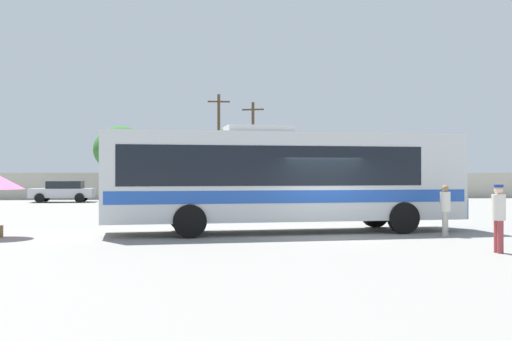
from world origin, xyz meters
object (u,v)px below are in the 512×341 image
object	(u,v)px
parked_car_third_black	(233,190)
roadside_tree_left	(121,149)
coach_bus_silver_blue	(281,176)
roadside_tree_midleft	(227,147)
passenger_waiting_on_apron	(499,214)
parked_car_second_black	(151,191)
utility_pole_far	(219,144)
parked_car_rightmost_grey	(345,190)
utility_pole_near	(253,148)
attendant_by_bus_door	(445,207)
parked_car_leftmost_silver	(63,191)

from	to	relation	value
parked_car_third_black	roadside_tree_left	distance (m)	12.41
coach_bus_silver_blue	roadside_tree_midleft	size ratio (longest dim) A/B	2.12
passenger_waiting_on_apron	roadside_tree_left	world-z (taller)	roadside_tree_left
parked_car_second_black	roadside_tree_midleft	distance (m)	11.91
passenger_waiting_on_apron	utility_pole_far	size ratio (longest dim) A/B	0.20
parked_car_rightmost_grey	utility_pole_near	world-z (taller)	utility_pole_near
parked_car_second_black	utility_pole_near	bearing A→B (deg)	44.49
parked_car_rightmost_grey	roadside_tree_left	xyz separation A→B (m)	(-16.84, 8.27, 3.13)
parked_car_second_black	parked_car_third_black	bearing A→B (deg)	7.62
attendant_by_bus_door	roadside_tree_midleft	bearing A→B (deg)	99.06
passenger_waiting_on_apron	utility_pole_far	bearing A→B (deg)	99.38
attendant_by_bus_door	utility_pole_near	size ratio (longest dim) A/B	0.21
attendant_by_bus_door	utility_pole_far	size ratio (longest dim) A/B	0.19
parked_car_rightmost_grey	parked_car_third_black	bearing A→B (deg)	179.26
parked_car_leftmost_silver	utility_pole_near	distance (m)	15.75
parked_car_second_black	attendant_by_bus_door	bearing A→B (deg)	-65.06
parked_car_second_black	roadside_tree_left	xyz separation A→B (m)	(-3.10, 8.92, 3.16)
attendant_by_bus_door	passenger_waiting_on_apron	world-z (taller)	passenger_waiting_on_apron
parked_car_second_black	parked_car_rightmost_grey	bearing A→B (deg)	2.74
parked_car_leftmost_silver	utility_pole_far	xyz separation A→B (m)	(10.90, 6.93, 3.62)
coach_bus_silver_blue	passenger_waiting_on_apron	bearing A→B (deg)	-50.89
parked_car_third_black	parked_car_leftmost_silver	bearing A→B (deg)	-179.01
parked_car_third_black	utility_pole_near	distance (m)	7.84
parked_car_leftmost_silver	parked_car_third_black	bearing A→B (deg)	0.99
roadside_tree_midleft	parked_car_rightmost_grey	bearing A→B (deg)	-48.92
parked_car_third_black	roadside_tree_midleft	world-z (taller)	roadside_tree_midleft
utility_pole_near	roadside_tree_left	distance (m)	10.90
parked_car_leftmost_silver	roadside_tree_left	distance (m)	9.40
attendant_by_bus_door	roadside_tree_left	bearing A→B (deg)	113.41
attendant_by_bus_door	parked_car_leftmost_silver	distance (m)	29.71
utility_pole_near	coach_bus_silver_blue	bearing A→B (deg)	-93.27
utility_pole_far	parked_car_rightmost_grey	bearing A→B (deg)	-37.73
coach_bus_silver_blue	parked_car_second_black	xyz separation A→B (m)	(-6.02, 22.06, -1.12)
parked_car_leftmost_silver	utility_pole_near	world-z (taller)	utility_pole_near
parked_car_rightmost_grey	roadside_tree_left	size ratio (longest dim) A/B	0.69
coach_bus_silver_blue	passenger_waiting_on_apron	distance (m)	7.55
attendant_by_bus_door	parked_car_rightmost_grey	size ratio (longest dim) A/B	0.40
parked_car_second_black	roadside_tree_midleft	bearing A→B (deg)	60.08
utility_pole_far	roadside_tree_left	xyz separation A→B (m)	(-8.00, 1.43, -0.45)
attendant_by_bus_door	utility_pole_far	xyz separation A→B (m)	(-6.15, 31.27, 3.48)
attendant_by_bus_door	roadside_tree_left	size ratio (longest dim) A/B	0.28
passenger_waiting_on_apron	utility_pole_near	distance (m)	35.72
passenger_waiting_on_apron	parked_car_third_black	world-z (taller)	passenger_waiting_on_apron
passenger_waiting_on_apron	parked_car_second_black	bearing A→B (deg)	111.08
attendant_by_bus_door	utility_pole_near	distance (m)	31.69
attendant_by_bus_door	parked_car_rightmost_grey	xyz separation A→B (m)	(2.68, 24.43, -0.11)
attendant_by_bus_door	passenger_waiting_on_apron	distance (m)	4.11
parked_car_third_black	roadside_tree_left	bearing A→B (deg)	137.13
utility_pole_near	roadside_tree_left	xyz separation A→B (m)	(-10.81, 1.34, -0.14)
passenger_waiting_on_apron	roadside_tree_midleft	distance (m)	38.24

